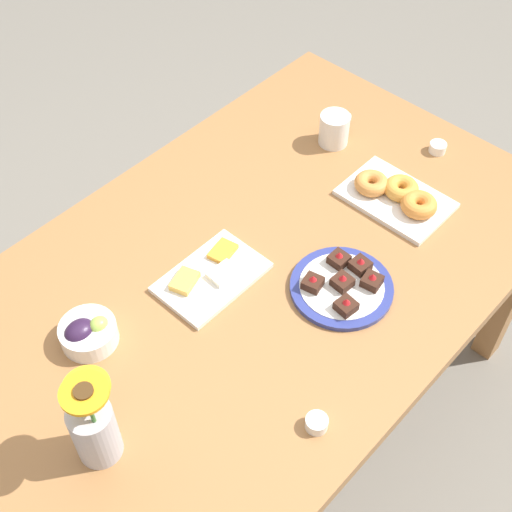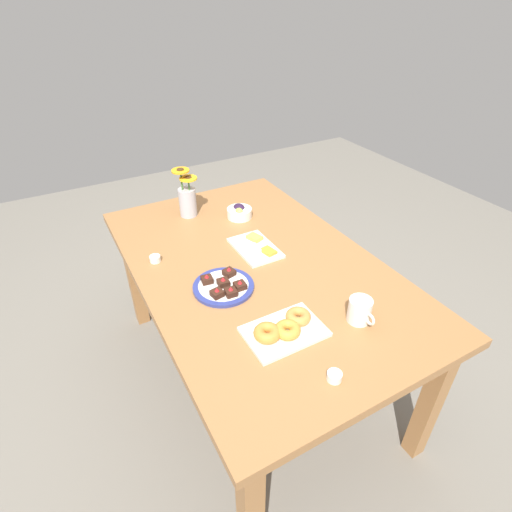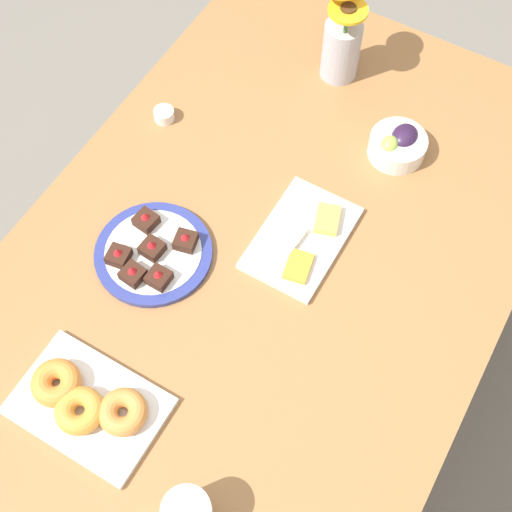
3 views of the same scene
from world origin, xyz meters
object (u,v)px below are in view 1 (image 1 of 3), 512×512
(coffee_mug, at_px, (335,129))
(flower_vase, at_px, (94,428))
(grape_bowl, at_px, (88,333))
(croissant_platter, at_px, (397,195))
(jam_cup_berry, at_px, (438,147))
(dessert_plate, at_px, (342,286))
(jam_cup_honey, at_px, (317,423))
(dining_table, at_px, (256,288))
(cheese_platter, at_px, (211,276))

(coffee_mug, relative_size, flower_vase, 0.46)
(coffee_mug, bearing_deg, flower_vase, -166.72)
(grape_bowl, bearing_deg, croissant_platter, -16.71)
(coffee_mug, xyz_separation_m, jam_cup_berry, (0.17, -0.24, -0.03))
(coffee_mug, xyz_separation_m, dessert_plate, (-0.41, -0.35, -0.04))
(coffee_mug, bearing_deg, grape_bowl, -178.49)
(coffee_mug, height_order, dessert_plate, coffee_mug)
(coffee_mug, distance_m, jam_cup_honey, 0.91)
(dining_table, bearing_deg, coffee_mug, 17.24)
(cheese_platter, bearing_deg, flower_vase, -161.92)
(coffee_mug, xyz_separation_m, croissant_platter, (-0.08, -0.28, -0.03))
(croissant_platter, bearing_deg, coffee_mug, 74.63)
(dining_table, xyz_separation_m, dessert_plate, (0.09, -0.20, 0.10))
(cheese_platter, bearing_deg, jam_cup_honey, -106.51)
(cheese_platter, height_order, dessert_plate, dessert_plate)
(grape_bowl, relative_size, jam_cup_honey, 2.71)
(cheese_platter, bearing_deg, grape_bowl, 166.53)
(coffee_mug, distance_m, dessert_plate, 0.54)
(cheese_platter, relative_size, dessert_plate, 1.04)
(croissant_platter, bearing_deg, jam_cup_honey, -158.04)
(jam_cup_berry, bearing_deg, jam_cup_honey, -161.84)
(flower_vase, bearing_deg, jam_cup_berry, 0.31)
(flower_vase, bearing_deg, jam_cup_honey, -40.71)
(dining_table, relative_size, dessert_plate, 6.43)
(dessert_plate, bearing_deg, jam_cup_berry, 10.71)
(grape_bowl, height_order, dessert_plate, grape_bowl)
(cheese_platter, height_order, jam_cup_berry, cheese_platter)
(croissant_platter, relative_size, jam_cup_berry, 5.83)
(grape_bowl, bearing_deg, dessert_plate, -33.12)
(coffee_mug, bearing_deg, jam_cup_berry, -55.31)
(cheese_platter, distance_m, jam_cup_berry, 0.78)
(jam_cup_berry, xyz_separation_m, flower_vase, (-1.23, -0.01, 0.08))
(dessert_plate, bearing_deg, flower_vase, 171.12)
(croissant_platter, xyz_separation_m, flower_vase, (-0.99, 0.02, 0.07))
(dining_table, height_order, croissant_platter, croissant_platter)
(croissant_platter, bearing_deg, grape_bowl, 163.29)
(croissant_platter, bearing_deg, dessert_plate, -166.79)
(grape_bowl, xyz_separation_m, cheese_platter, (0.31, -0.08, -0.02))
(jam_cup_honey, xyz_separation_m, flower_vase, (-0.33, 0.29, 0.08))
(dessert_plate, bearing_deg, croissant_platter, 13.21)
(grape_bowl, relative_size, dessert_plate, 0.52)
(dessert_plate, bearing_deg, coffee_mug, 40.89)
(dining_table, distance_m, coffee_mug, 0.54)
(cheese_platter, xyz_separation_m, jam_cup_berry, (0.77, -0.14, 0.01))
(dining_table, height_order, coffee_mug, coffee_mug)
(cheese_platter, bearing_deg, croissant_platter, -18.60)
(grape_bowl, bearing_deg, dining_table, -17.39)
(dining_table, relative_size, flower_vase, 6.08)
(jam_cup_honey, bearing_deg, croissant_platter, 21.96)
(dining_table, bearing_deg, cheese_platter, 151.63)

